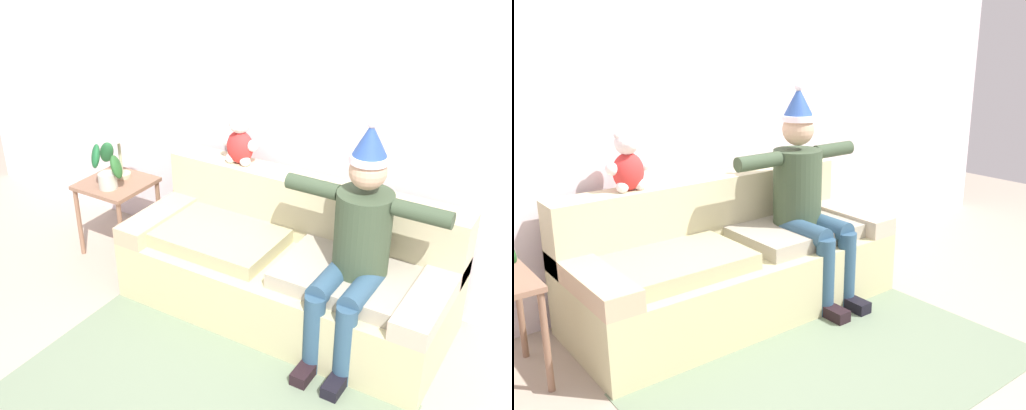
# 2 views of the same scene
# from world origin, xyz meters

# --- Properties ---
(ground_plane) EXTENTS (10.00, 10.00, 0.00)m
(ground_plane) POSITION_xyz_m (0.00, 0.00, 0.00)
(ground_plane) COLOR #AB9B89
(back_wall) EXTENTS (7.00, 0.10, 2.70)m
(back_wall) POSITION_xyz_m (0.00, 1.55, 1.35)
(back_wall) COLOR silver
(back_wall) RESTS_ON ground_plane
(couch) EXTENTS (2.19, 0.91, 0.87)m
(couch) POSITION_xyz_m (0.00, 1.02, 0.33)
(couch) COLOR #C1BB8A
(couch) RESTS_ON ground_plane
(person_seated) EXTENTS (1.02, 0.77, 1.51)m
(person_seated) POSITION_xyz_m (0.53, 0.85, 0.76)
(person_seated) COLOR #384933
(person_seated) RESTS_ON ground_plane
(teddy_bear) EXTENTS (0.29, 0.17, 0.38)m
(teddy_bear) POSITION_xyz_m (-0.56, 1.30, 1.04)
(teddy_bear) COLOR red
(teddy_bear) RESTS_ON couch
(side_table) EXTENTS (0.50, 0.50, 0.60)m
(side_table) POSITION_xyz_m (-1.52, 1.02, 0.50)
(side_table) COLOR #89634D
(side_table) RESTS_ON ground_plane
(table_lamp) EXTENTS (0.24, 0.24, 0.50)m
(table_lamp) POSITION_xyz_m (-1.55, 1.12, 0.98)
(table_lamp) COLOR #BAAE8B
(table_lamp) RESTS_ON side_table
(potted_plant) EXTENTS (0.28, 0.26, 0.37)m
(potted_plant) POSITION_xyz_m (-1.49, 0.92, 0.76)
(potted_plant) COLOR #BABAA9
(potted_plant) RESTS_ON side_table
(area_rug) EXTENTS (2.21, 1.26, 0.01)m
(area_rug) POSITION_xyz_m (0.00, -0.04, 0.00)
(area_rug) COLOR slate
(area_rug) RESTS_ON ground_plane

